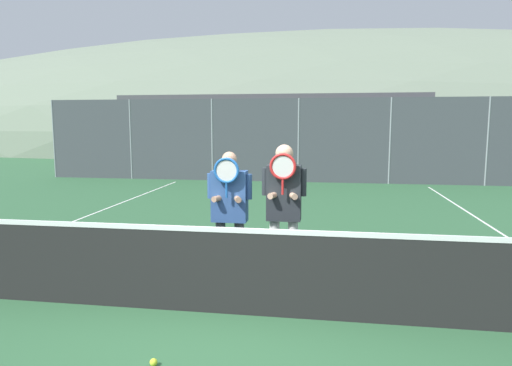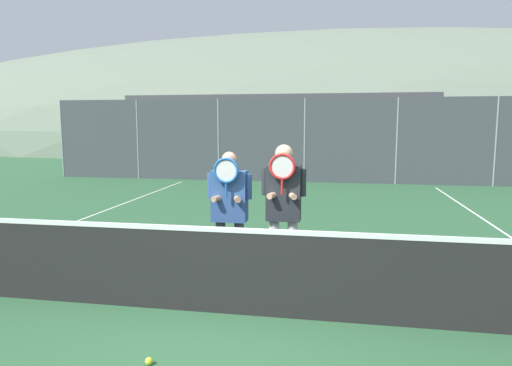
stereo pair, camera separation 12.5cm
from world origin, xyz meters
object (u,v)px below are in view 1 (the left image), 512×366
object	(u,v)px
car_left_of_center	(312,152)
car_center	(436,153)
player_leftmost	(230,207)
car_far_left	(195,152)
player_center_left	(284,203)
tennis_ball_on_court	(154,362)

from	to	relation	value
car_left_of_center	car_center	size ratio (longest dim) A/B	0.94
player_leftmost	car_far_left	xyz separation A→B (m)	(-4.47, 13.50, -0.16)
car_left_of_center	car_center	distance (m)	4.96
player_leftmost	car_far_left	size ratio (longest dim) A/B	0.39
player_center_left	car_far_left	bearing A→B (deg)	110.97
player_leftmost	car_far_left	bearing A→B (deg)	108.33
car_center	car_left_of_center	bearing A→B (deg)	-178.66
player_leftmost	car_far_left	distance (m)	14.22
player_center_left	tennis_ball_on_court	world-z (taller)	player_center_left
car_center	tennis_ball_on_court	bearing A→B (deg)	-110.23
car_far_left	car_center	world-z (taller)	car_center
player_center_left	car_center	xyz separation A→B (m)	(4.88, 13.68, -0.19)
car_left_of_center	tennis_ball_on_court	xyz separation A→B (m)	(-0.86, -15.68, -0.90)
car_far_left	tennis_ball_on_court	bearing A→B (deg)	-74.82
car_left_of_center	car_center	world-z (taller)	car_left_of_center
car_center	tennis_ball_on_court	distance (m)	16.86
car_center	tennis_ball_on_court	xyz separation A→B (m)	(-5.82, -15.80, -0.89)
tennis_ball_on_court	player_center_left	bearing A→B (deg)	65.98
car_far_left	car_left_of_center	distance (m)	5.11
player_leftmost	car_center	xyz separation A→B (m)	(5.59, 13.64, -0.12)
player_leftmost	car_far_left	world-z (taller)	player_leftmost
car_far_left	car_left_of_center	bearing A→B (deg)	0.27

